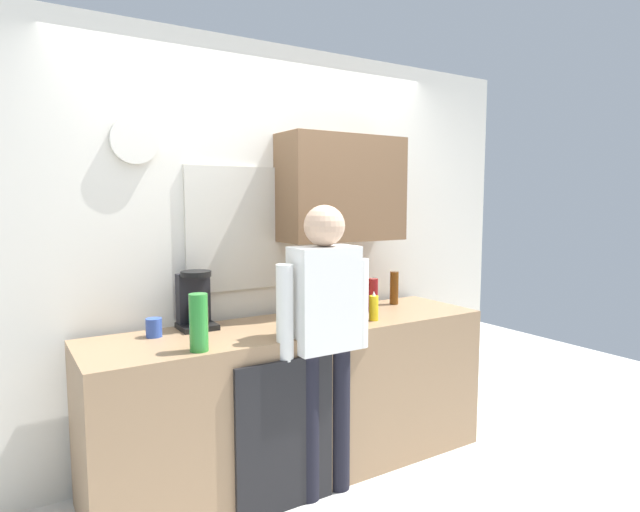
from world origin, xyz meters
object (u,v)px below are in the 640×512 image
(coffee_maker, at_px, (195,303))
(bottle_clear_soda, at_px, (199,322))
(bottle_dark_sauce, at_px, (363,307))
(bottle_red_vinegar, at_px, (373,295))
(dish_soap, at_px, (374,308))
(bottle_amber_beer, at_px, (394,288))
(cup_yellow_cup, at_px, (333,313))
(person_at_sink, at_px, (324,326))
(cup_blue_mug, at_px, (154,328))

(coffee_maker, relative_size, bottle_clear_soda, 1.18)
(coffee_maker, xyz_separation_m, bottle_dark_sauce, (0.90, -0.38, -0.06))
(bottle_red_vinegar, height_order, dish_soap, bottle_red_vinegar)
(bottle_dark_sauce, height_order, dish_soap, same)
(bottle_amber_beer, bearing_deg, bottle_clear_soda, -165.65)
(bottle_clear_soda, distance_m, bottle_dark_sauce, 1.04)
(cup_yellow_cup, height_order, dish_soap, dish_soap)
(coffee_maker, relative_size, person_at_sink, 0.21)
(bottle_dark_sauce, distance_m, cup_blue_mug, 1.19)
(bottle_clear_soda, bearing_deg, cup_blue_mug, 106.90)
(bottle_dark_sauce, relative_size, dish_soap, 1.00)
(bottle_red_vinegar, relative_size, bottle_amber_beer, 0.96)
(bottle_dark_sauce, bearing_deg, bottle_red_vinegar, 40.37)
(bottle_clear_soda, relative_size, dish_soap, 1.56)
(dish_soap, relative_size, person_at_sink, 0.11)
(person_at_sink, bearing_deg, bottle_amber_beer, 37.52)
(coffee_maker, bearing_deg, bottle_clear_soda, -106.59)
(coffee_maker, height_order, bottle_red_vinegar, coffee_maker)
(bottle_amber_beer, height_order, person_at_sink, person_at_sink)
(dish_soap, xyz_separation_m, person_at_sink, (-0.44, -0.14, -0.03))
(cup_blue_mug, xyz_separation_m, dish_soap, (1.23, -0.31, 0.03))
(bottle_clear_soda, xyz_separation_m, cup_yellow_cup, (0.91, 0.21, -0.10))
(bottle_red_vinegar, height_order, cup_blue_mug, bottle_red_vinegar)
(bottle_red_vinegar, bearing_deg, dish_soap, -126.38)
(bottle_clear_soda, distance_m, cup_blue_mug, 0.41)
(coffee_maker, bearing_deg, cup_yellow_cup, -18.07)
(cup_blue_mug, bearing_deg, person_at_sink, -29.47)
(cup_blue_mug, xyz_separation_m, person_at_sink, (0.79, -0.45, -0.00))
(coffee_maker, bearing_deg, person_at_sink, -44.12)
(bottle_red_vinegar, height_order, bottle_dark_sauce, bottle_red_vinegar)
(bottle_clear_soda, height_order, person_at_sink, person_at_sink)
(coffee_maker, bearing_deg, bottle_dark_sauce, -23.22)
(bottle_clear_soda, relative_size, person_at_sink, 0.17)
(coffee_maker, xyz_separation_m, bottle_red_vinegar, (1.12, -0.19, -0.04))
(cup_blue_mug, relative_size, person_at_sink, 0.06)
(bottle_amber_beer, distance_m, person_at_sink, 0.98)
(bottle_amber_beer, xyz_separation_m, cup_yellow_cup, (-0.63, -0.19, -0.07))
(cup_blue_mug, height_order, cup_yellow_cup, cup_blue_mug)
(bottle_amber_beer, distance_m, dish_soap, 0.54)
(bottle_red_vinegar, distance_m, person_at_sink, 0.67)
(cup_yellow_cup, bearing_deg, dish_soap, -32.77)
(bottle_clear_soda, xyz_separation_m, bottle_amber_beer, (1.54, 0.39, -0.03))
(bottle_red_vinegar, height_order, bottle_amber_beer, bottle_amber_beer)
(cup_blue_mug, distance_m, cup_yellow_cup, 1.04)
(dish_soap, distance_m, person_at_sink, 0.46)
(bottle_dark_sauce, relative_size, cup_blue_mug, 1.80)
(bottle_amber_beer, bearing_deg, bottle_red_vinegar, -155.52)
(bottle_amber_beer, relative_size, dish_soap, 1.28)
(bottle_amber_beer, xyz_separation_m, person_at_sink, (-0.87, -0.46, -0.07))
(bottle_red_vinegar, bearing_deg, cup_yellow_cup, -170.44)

